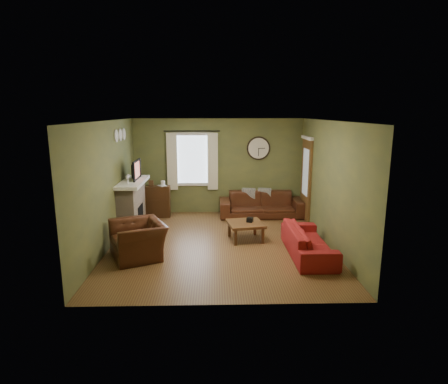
{
  "coord_description": "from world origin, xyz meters",
  "views": [
    {
      "loc": [
        -0.12,
        -7.62,
        2.78
      ],
      "look_at": [
        0.1,
        0.4,
        1.05
      ],
      "focal_mm": 30.0,
      "sensor_mm": 36.0,
      "label": 1
    }
  ],
  "objects_px": {
    "armchair": "(138,240)",
    "sofa_brown": "(261,204)",
    "coffee_table": "(246,231)",
    "sofa_red": "(308,241)",
    "bookshelf": "(157,202)"
  },
  "relations": [
    {
      "from": "sofa_brown",
      "to": "coffee_table",
      "type": "xyz_separation_m",
      "value": [
        -0.59,
        -1.9,
        -0.13
      ]
    },
    {
      "from": "bookshelf",
      "to": "armchair",
      "type": "relative_size",
      "value": 0.79
    },
    {
      "from": "bookshelf",
      "to": "sofa_brown",
      "type": "height_order",
      "value": "bookshelf"
    },
    {
      "from": "sofa_brown",
      "to": "armchair",
      "type": "relative_size",
      "value": 2.09
    },
    {
      "from": "bookshelf",
      "to": "sofa_red",
      "type": "relative_size",
      "value": 0.45
    },
    {
      "from": "sofa_brown",
      "to": "coffee_table",
      "type": "relative_size",
      "value": 3.0
    },
    {
      "from": "armchair",
      "to": "sofa_brown",
      "type": "bearing_deg",
      "value": 111.19
    },
    {
      "from": "sofa_red",
      "to": "armchair",
      "type": "bearing_deg",
      "value": 90.22
    },
    {
      "from": "sofa_brown",
      "to": "coffee_table",
      "type": "bearing_deg",
      "value": -107.17
    },
    {
      "from": "bookshelf",
      "to": "sofa_brown",
      "type": "relative_size",
      "value": 0.38
    },
    {
      "from": "sofa_red",
      "to": "armchair",
      "type": "height_order",
      "value": "armchair"
    },
    {
      "from": "bookshelf",
      "to": "armchair",
      "type": "distance_m",
      "value": 2.85
    },
    {
      "from": "sofa_brown",
      "to": "armchair",
      "type": "distance_m",
      "value": 3.95
    },
    {
      "from": "bookshelf",
      "to": "sofa_brown",
      "type": "distance_m",
      "value": 2.81
    },
    {
      "from": "sofa_red",
      "to": "coffee_table",
      "type": "height_order",
      "value": "sofa_red"
    }
  ]
}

